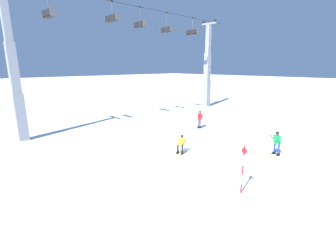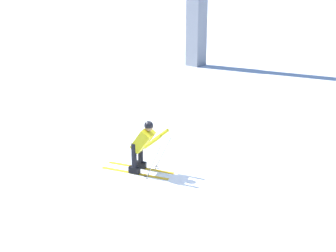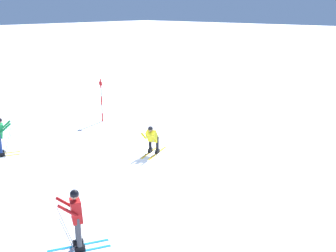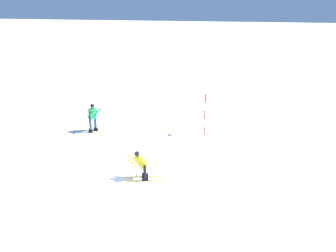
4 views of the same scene
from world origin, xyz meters
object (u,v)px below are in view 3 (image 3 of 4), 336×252
trail_marker_pole (101,99)px  skier_distant_downhill (0,133)px  skier_carving_main (152,138)px  skier_distant_uphill (76,215)px

trail_marker_pole → skier_distant_downhill: 6.54m
trail_marker_pole → skier_distant_downhill: trail_marker_pole is taller
skier_carving_main → trail_marker_pole: 6.17m
trail_marker_pole → skier_carving_main: bearing=71.6°
skier_distant_uphill → skier_distant_downhill: (-2.11, -8.45, -0.02)m
skier_carving_main → trail_marker_pole: trail_marker_pole is taller
skier_distant_uphill → skier_distant_downhill: bearing=-104.0°
skier_carving_main → skier_distant_downhill: size_ratio=1.05×
trail_marker_pole → skier_distant_uphill: size_ratio=1.37×
trail_marker_pole → skier_distant_uphill: (8.56, 9.46, -0.28)m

